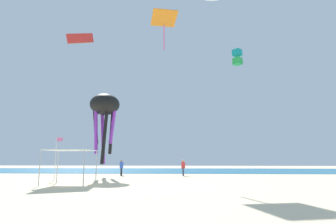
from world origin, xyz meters
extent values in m
cube|color=beige|center=(0.00, 0.00, -0.05)|extent=(110.00, 110.00, 0.10)
cube|color=#1E6B93|center=(0.00, 25.76, 0.01)|extent=(110.00, 19.15, 0.03)
cylinder|color=#B2B2B7|center=(-8.91, -0.71, 1.29)|extent=(0.07, 0.07, 2.58)
cylinder|color=#B2B2B7|center=(-5.65, -0.71, 1.29)|extent=(0.07, 0.07, 2.58)
cylinder|color=#B2B2B7|center=(-8.91, 2.26, 1.29)|extent=(0.07, 0.07, 2.58)
cylinder|color=#B2B2B7|center=(-5.65, 2.26, 1.29)|extent=(0.07, 0.07, 2.58)
cube|color=white|center=(-7.28, 0.78, 2.61)|extent=(3.33, 3.04, 0.06)
cylinder|color=black|center=(-5.74, 12.29, 0.41)|extent=(0.16, 0.16, 0.83)
cylinder|color=black|center=(-5.76, 12.61, 0.41)|extent=(0.16, 0.16, 0.83)
cylinder|color=blue|center=(-5.75, 12.45, 1.19)|extent=(0.43, 0.43, 0.72)
sphere|color=tan|center=(-5.75, 12.45, 1.69)|extent=(0.27, 0.27, 0.27)
cylinder|color=#33384C|center=(1.48, 12.22, 0.42)|extent=(0.16, 0.16, 0.84)
cylinder|color=#33384C|center=(1.46, 11.89, 0.42)|extent=(0.16, 0.16, 0.84)
cylinder|color=red|center=(1.47, 12.06, 1.20)|extent=(0.44, 0.44, 0.73)
sphere|color=tan|center=(1.47, 12.06, 1.70)|extent=(0.27, 0.27, 0.27)
cylinder|color=silver|center=(-10.41, 5.14, 1.96)|extent=(0.06, 0.06, 3.92)
cube|color=pink|center=(-10.11, 5.14, 3.75)|extent=(0.55, 0.02, 0.35)
cube|color=red|center=(-12.68, 15.72, 18.47)|extent=(2.74, 3.69, 2.64)
cube|color=orange|center=(-12.68, 15.72, 17.89)|extent=(2.10, 2.71, 1.46)
cube|color=orange|center=(-0.55, 8.93, 17.63)|extent=(3.31, 3.26, 0.72)
cylinder|color=pink|center=(-0.55, 8.93, 15.35)|extent=(0.16, 0.16, 2.93)
cube|color=teal|center=(9.64, 19.96, 17.50)|extent=(1.56, 1.56, 1.00)
cube|color=green|center=(9.64, 19.96, 16.16)|extent=(1.56, 1.56, 1.00)
ellipsoid|color=black|center=(-6.86, 8.46, 7.67)|extent=(3.63, 3.63, 2.27)
cylinder|color=black|center=(-7.81, 8.62, 5.23)|extent=(0.69, 0.41, 3.51)
cylinder|color=purple|center=(-7.48, 7.72, 4.70)|extent=(0.64, 0.70, 4.56)
cylinder|color=black|center=(-6.53, 7.56, 4.18)|extent=(0.54, 0.87, 5.60)
cylinder|color=purple|center=(-5.92, 8.30, 5.23)|extent=(0.69, 0.41, 3.51)
cylinder|color=black|center=(-6.25, 9.20, 4.70)|extent=(0.64, 0.70, 4.56)
cylinder|color=purple|center=(-7.20, 9.36, 4.18)|extent=(0.54, 0.87, 5.60)
camera|label=1|loc=(1.48, -21.28, 2.02)|focal=30.67mm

